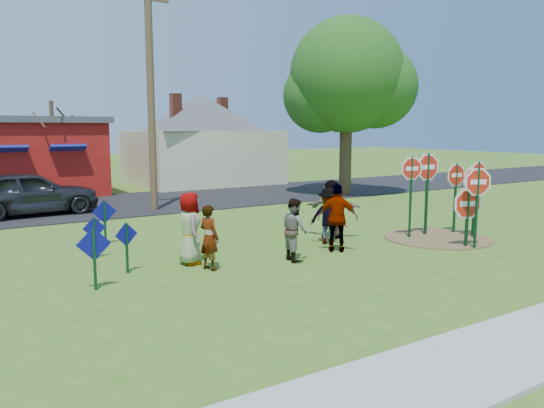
# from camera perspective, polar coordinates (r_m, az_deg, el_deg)

# --- Properties ---
(ground) EXTENTS (120.00, 120.00, 0.00)m
(ground) POSITION_cam_1_polar(r_m,az_deg,el_deg) (14.69, 2.87, -5.00)
(ground) COLOR #39631C
(ground) RESTS_ON ground
(road) EXTENTS (120.00, 7.50, 0.04)m
(road) POSITION_cam_1_polar(r_m,az_deg,el_deg) (24.82, -12.70, 0.25)
(road) COLOR black
(road) RESTS_ON ground
(dirt_patch) EXTENTS (3.20, 3.20, 0.03)m
(dirt_patch) POSITION_cam_1_polar(r_m,az_deg,el_deg) (16.98, 17.38, -3.52)
(dirt_patch) COLOR brown
(dirt_patch) RESTS_ON ground
(red_building) EXTENTS (9.40, 7.69, 3.90)m
(red_building) POSITION_cam_1_polar(r_m,az_deg,el_deg) (29.81, -27.21, 4.60)
(red_building) COLOR maroon
(red_building) RESTS_ON ground
(cream_house) EXTENTS (9.40, 9.40, 6.50)m
(cream_house) POSITION_cam_1_polar(r_m,az_deg,el_deg) (32.71, -7.64, 7.34)
(cream_house) COLOR beige
(cream_house) RESTS_ON ground
(stop_sign_a) EXTENTS (0.97, 0.44, 2.41)m
(stop_sign_a) POSITION_cam_1_polar(r_m,az_deg,el_deg) (15.62, 21.24, 1.44)
(stop_sign_a) COLOR #113E1F
(stop_sign_a) RESTS_ON ground
(stop_sign_b) EXTENTS (0.92, 0.28, 2.61)m
(stop_sign_b) POSITION_cam_1_polar(r_m,az_deg,el_deg) (16.57, 14.76, 2.90)
(stop_sign_b) COLOR #113E1F
(stop_sign_b) RESTS_ON ground
(stop_sign_c) EXTENTS (0.94, 0.07, 2.48)m
(stop_sign_c) POSITION_cam_1_polar(r_m,az_deg,el_deg) (17.09, 21.26, 2.23)
(stop_sign_c) COLOR #113E1F
(stop_sign_c) RESTS_ON ground
(stop_sign_d) EXTENTS (1.02, 0.09, 2.38)m
(stop_sign_d) POSITION_cam_1_polar(r_m,az_deg,el_deg) (17.83, 19.18, 2.40)
(stop_sign_d) COLOR #113E1F
(stop_sign_d) RESTS_ON ground
(stop_sign_e) EXTENTS (1.16, 0.36, 1.84)m
(stop_sign_e) POSITION_cam_1_polar(r_m,az_deg,el_deg) (15.86, 20.30, -0.26)
(stop_sign_e) COLOR #113E1F
(stop_sign_e) RESTS_ON ground
(stop_sign_f) EXTENTS (1.10, 0.38, 2.38)m
(stop_sign_f) POSITION_cam_1_polar(r_m,az_deg,el_deg) (17.45, 21.03, 2.06)
(stop_sign_f) COLOR #113E1F
(stop_sign_f) RESTS_ON ground
(stop_sign_g) EXTENTS (1.15, 0.15, 2.73)m
(stop_sign_g) POSITION_cam_1_polar(r_m,az_deg,el_deg) (17.16, 16.38, 2.99)
(stop_sign_g) COLOR #113E1F
(stop_sign_g) RESTS_ON ground
(blue_diamond_a) EXTENTS (0.71, 0.10, 1.33)m
(blue_diamond_a) POSITION_cam_1_polar(r_m,az_deg,el_deg) (11.58, -18.59, -4.86)
(blue_diamond_a) COLOR #113E1F
(blue_diamond_a) RESTS_ON ground
(blue_diamond_b) EXTENTS (0.56, 0.14, 1.20)m
(blue_diamond_b) POSITION_cam_1_polar(r_m,az_deg,el_deg) (12.69, -15.38, -3.92)
(blue_diamond_b) COLOR #113E1F
(blue_diamond_b) RESTS_ON ground
(blue_diamond_c) EXTENTS (0.59, 0.06, 1.10)m
(blue_diamond_c) POSITION_cam_1_polar(r_m,az_deg,el_deg) (14.34, -18.56, -2.98)
(blue_diamond_c) COLOR #113E1F
(blue_diamond_c) RESTS_ON ground
(blue_diamond_d) EXTENTS (0.69, 0.07, 1.31)m
(blue_diamond_d) POSITION_cam_1_polar(r_m,az_deg,el_deg) (15.96, -17.56, -1.36)
(blue_diamond_d) COLOR #113E1F
(blue_diamond_d) RESTS_ON ground
(person_a) EXTENTS (0.69, 0.95, 1.79)m
(person_a) POSITION_cam_1_polar(r_m,az_deg,el_deg) (13.20, -8.85, -2.61)
(person_a) COLOR #444B87
(person_a) RESTS_ON ground
(person_b) EXTENTS (0.53, 0.66, 1.56)m
(person_b) POSITION_cam_1_polar(r_m,az_deg,el_deg) (12.63, -6.78, -3.59)
(person_b) COLOR #1F705E
(person_b) RESTS_ON ground
(person_c) EXTENTS (0.72, 0.87, 1.60)m
(person_c) POSITION_cam_1_polar(r_m,az_deg,el_deg) (13.44, 2.44, -2.75)
(person_c) COLOR brown
(person_c) RESTS_ON ground
(person_d) EXTENTS (1.14, 1.21, 1.64)m
(person_d) POSITION_cam_1_polar(r_m,az_deg,el_deg) (15.40, 6.09, -1.31)
(person_d) COLOR #36363C
(person_d) RESTS_ON ground
(person_e) EXTENTS (1.11, 1.07, 1.85)m
(person_e) POSITION_cam_1_polar(r_m,az_deg,el_deg) (14.44, 7.08, -1.53)
(person_e) COLOR #522F61
(person_e) RESTS_ON ground
(person_f) EXTENTS (1.42, 1.66, 1.80)m
(person_f) POSITION_cam_1_polar(r_m,az_deg,el_deg) (16.31, 6.44, -0.50)
(person_f) COLOR #20572C
(person_f) RESTS_ON ground
(suv) EXTENTS (5.16, 2.40, 1.71)m
(suv) POSITION_cam_1_polar(r_m,az_deg,el_deg) (22.25, -24.69, 1.09)
(suv) COLOR #28292D
(suv) RESTS_ON road
(utility_pole) EXTENTS (2.31, 0.29, 9.44)m
(utility_pole) POSITION_cam_1_polar(r_m,az_deg,el_deg) (21.95, -12.93, 12.20)
(utility_pole) COLOR #4C3823
(utility_pole) RESTS_ON ground
(leafy_tree) EXTENTS (6.11, 5.57, 8.68)m
(leafy_tree) POSITION_cam_1_polar(r_m,az_deg,el_deg) (26.70, 8.30, 12.89)
(leafy_tree) COLOR #382819
(leafy_tree) RESTS_ON ground
(bare_tree_east) EXTENTS (1.80, 1.80, 4.60)m
(bare_tree_east) POSITION_cam_1_polar(r_m,az_deg,el_deg) (26.84, -22.50, 6.75)
(bare_tree_east) COLOR #382819
(bare_tree_east) RESTS_ON ground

